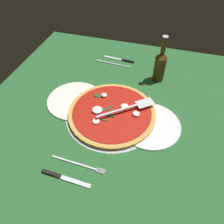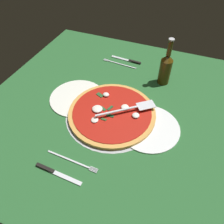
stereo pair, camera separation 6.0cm
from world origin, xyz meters
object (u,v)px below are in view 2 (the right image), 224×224
Objects in this scene: place_setting_near at (124,63)px; place_setting_far at (63,167)px; dinner_plate_right at (78,98)px; dinner_plate_left at (148,128)px; pizza_server at (128,109)px; beer_bottle at (166,68)px; pizza at (112,112)px.

place_setting_near is 68.56cm from place_setting_far.
place_setting_near is at bearing -106.45° from dinner_plate_right.
dinner_plate_left is at bearing 52.88° from place_setting_far.
pizza_server is 1.06× the size of place_setting_far.
beer_bottle is (-23.39, 9.08, 8.31)cm from place_setting_near.
dinner_plate_right is 35.40cm from place_setting_far.
dinner_plate_left is 11.48cm from pizza_server.
place_setting_near is 0.91× the size of beer_bottle.
beer_bottle is at bearing -117.06° from pizza.
dinner_plate_left is 1.07× the size of beer_bottle.
place_setting_far reaches higher than dinner_plate_right.
place_setting_far is (6.51, 29.58, -1.37)cm from pizza.
place_setting_near is at bearing -58.65° from dinner_plate_left.
beer_bottle is at bearing 163.42° from place_setting_near.
pizza_server reaches higher than place_setting_far.
pizza reaches higher than dinner_plate_left.
dinner_plate_left is 0.68× the size of pizza.
pizza is (-18.54, 3.71, 1.23)cm from dinner_plate_right.
pizza_server reaches higher than dinner_plate_left.
pizza_server is at bearing 115.82° from place_setting_near.
beer_bottle is (-21.78, -59.46, 8.31)cm from place_setting_far.
dinner_plate_right is 1.15× the size of pizza_server.
place_setting_far is 63.86cm from beer_bottle.
beer_bottle reaches higher than place_setting_far.
dinner_plate_right is 18.95cm from pizza.
pizza_server is (-6.17, -2.08, 2.44)cm from pizza.
beer_bottle is (-33.80, -26.17, 8.16)cm from dinner_plate_right.
dinner_plate_left is at bearing 125.99° from place_setting_near.
pizza is 1.78× the size of place_setting_far.
dinner_plate_right is 1.18× the size of place_setting_near.
beer_bottle is at bearing 33.13° from pizza_server.
place_setting_near is at bearing 93.46° from place_setting_far.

